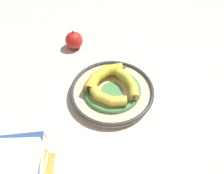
# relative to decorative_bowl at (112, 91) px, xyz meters

# --- Properties ---
(ground_plane) EXTENTS (2.80, 2.80, 0.00)m
(ground_plane) POSITION_rel_decorative_bowl_xyz_m (-0.01, 0.02, -0.02)
(ground_plane) COLOR beige
(decorative_bowl) EXTENTS (0.32, 0.32, 0.04)m
(decorative_bowl) POSITION_rel_decorative_bowl_xyz_m (0.00, 0.00, 0.00)
(decorative_bowl) COLOR beige
(decorative_bowl) RESTS_ON ground_plane
(banana_a) EXTENTS (0.17, 0.07, 0.03)m
(banana_a) POSITION_rel_decorative_bowl_xyz_m (0.01, -0.06, 0.03)
(banana_a) COLOR yellow
(banana_a) RESTS_ON decorative_bowl
(banana_b) EXTENTS (0.15, 0.11, 0.03)m
(banana_b) POSITION_rel_decorative_bowl_xyz_m (0.05, 0.04, 0.03)
(banana_b) COLOR gold
(banana_b) RESTS_ON decorative_bowl
(banana_c) EXTENTS (0.10, 0.19, 0.04)m
(banana_c) POSITION_rel_decorative_bowl_xyz_m (-0.05, 0.02, 0.04)
(banana_c) COLOR yellow
(banana_c) RESTS_ON decorative_bowl
(book_stack) EXTENTS (0.25, 0.24, 0.14)m
(book_stack) POSITION_rel_decorative_bowl_xyz_m (-0.05, -0.41, 0.05)
(book_stack) COLOR #B28933
(book_stack) RESTS_ON ground_plane
(apple) EXTENTS (0.08, 0.08, 0.09)m
(apple) POSITION_rel_decorative_bowl_xyz_m (-0.30, 0.14, 0.02)
(apple) COLOR red
(apple) RESTS_ON ground_plane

